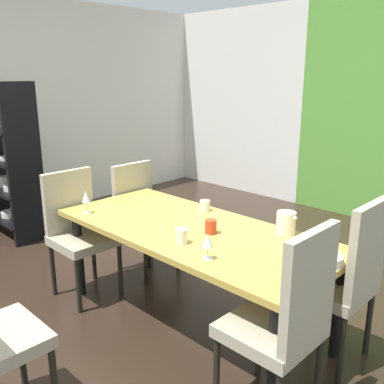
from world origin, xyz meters
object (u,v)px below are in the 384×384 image
object	(u,v)px
chair_left_far	(142,211)
wine_glass_rear	(86,198)
wine_glass_right	(208,241)
chair_right_far	(345,276)
display_shelf	(7,161)
dining_table	(192,238)
chair_left_near	(78,227)
chair_right_near	(286,318)
cup_front	(182,236)
serving_bowl_left	(325,259)
cup_near_shelf	(211,227)
pitcher_center	(286,223)
cup_west	(205,206)

from	to	relation	value
chair_left_far	wine_glass_rear	size ratio (longest dim) A/B	5.62
wine_glass_right	chair_right_far	bearing A→B (deg)	49.33
display_shelf	chair_left_far	bearing A→B (deg)	14.46
dining_table	chair_right_far	xyz separation A→B (m)	(0.96, 0.32, -0.07)
dining_table	chair_left_far	distance (m)	1.01
chair_right_far	chair_left_near	size ratio (longest dim) A/B	1.05
chair_right_near	cup_front	world-z (taller)	chair_right_near
chair_right_far	chair_left_far	xyz separation A→B (m)	(-1.90, 0.00, -0.03)
chair_right_far	serving_bowl_left	distance (m)	0.27
cup_front	cup_near_shelf	xyz separation A→B (m)	(0.01, 0.25, -0.00)
dining_table	serving_bowl_left	bearing A→B (deg)	6.68
wine_glass_right	pitcher_center	xyz separation A→B (m)	(0.10, 0.65, -0.03)
wine_glass_rear	chair_left_near	bearing A→B (deg)	176.87
dining_table	cup_west	world-z (taller)	cup_west
chair_left_far	display_shelf	bearing A→B (deg)	-75.54
chair_right_near	display_shelf	xyz separation A→B (m)	(-3.64, 0.20, 0.24)
chair_left_far	chair_left_near	world-z (taller)	chair_left_near
wine_glass_right	dining_table	bearing A→B (deg)	144.17
cup_near_shelf	chair_right_near	bearing A→B (deg)	-22.64
wine_glass_rear	cup_west	world-z (taller)	wine_glass_rear
chair_right_far	cup_west	size ratio (longest dim) A/B	12.70
chair_left_far	cup_near_shelf	xyz separation A→B (m)	(1.11, -0.31, 0.22)
chair_left_near	cup_front	size ratio (longest dim) A/B	10.44
chair_left_near	pitcher_center	bearing A→B (deg)	114.69
dining_table	chair_right_near	distance (m)	1.01
cup_west	chair_left_far	bearing A→B (deg)	-179.17
chair_right_near	cup_west	xyz separation A→B (m)	(-1.15, 0.66, 0.18)
display_shelf	serving_bowl_left	xyz separation A→B (m)	(3.61, 0.23, -0.07)
chair_right_far	pitcher_center	world-z (taller)	chair_right_far
wine_glass_right	serving_bowl_left	distance (m)	0.66
chair_right_near	display_shelf	bearing A→B (deg)	86.90
chair_right_near	wine_glass_right	distance (m)	0.59
cup_west	cup_front	bearing A→B (deg)	-59.70
chair_right_far	pitcher_center	distance (m)	0.49
chair_right_near	chair_left_near	distance (m)	1.91
dining_table	display_shelf	size ratio (longest dim) A/B	1.23
chair_right_near	cup_near_shelf	world-z (taller)	chair_right_near
chair_left_near	display_shelf	size ratio (longest dim) A/B	0.60
display_shelf	cup_west	size ratio (longest dim) A/B	20.05
cup_front	wine_glass_right	bearing A→B (deg)	-12.16
chair_right_far	chair_left_near	bearing A→B (deg)	108.68
cup_west	cup_near_shelf	size ratio (longest dim) A/B	0.89
chair_left_near	cup_near_shelf	distance (m)	1.18
pitcher_center	display_shelf	bearing A→B (deg)	-171.51
dining_table	chair_left_near	bearing A→B (deg)	-161.28
wine_glass_right	serving_bowl_left	world-z (taller)	wine_glass_right
cup_west	pitcher_center	xyz separation A→B (m)	(0.71, 0.02, 0.03)
wine_glass_right	wine_glass_rear	xyz separation A→B (m)	(-1.21, -0.03, 0.01)
wine_glass_rear	serving_bowl_left	world-z (taller)	wine_glass_rear
wine_glass_right	cup_near_shelf	world-z (taller)	wine_glass_right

